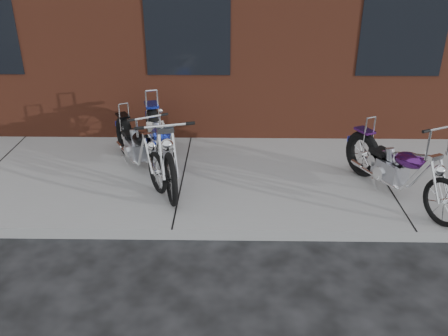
{
  "coord_description": "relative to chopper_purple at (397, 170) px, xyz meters",
  "views": [
    {
      "loc": [
        0.72,
        -4.9,
        3.37
      ],
      "look_at": [
        0.63,
        0.8,
        0.61
      ],
      "focal_mm": 38.0,
      "sensor_mm": 36.0,
      "label": 1
    }
  ],
  "objects": [
    {
      "name": "sidewalk",
      "position": [
        -2.98,
        0.58,
        -0.47
      ],
      "size": [
        22.0,
        3.0,
        0.15
      ],
      "primitive_type": "cube",
      "color": "gray",
      "rests_on": "ground"
    },
    {
      "name": "chopper_third",
      "position": [
        -3.66,
        0.73,
        -0.02
      ],
      "size": [
        1.1,
        1.86,
        1.06
      ],
      "rotation": [
        0.0,
        0.0,
        -1.06
      ],
      "color": "black",
      "rests_on": "sidewalk"
    },
    {
      "name": "chopper_blue",
      "position": [
        -3.31,
        0.64,
        0.06
      ],
      "size": [
        0.9,
        2.46,
        1.1
      ],
      "rotation": [
        0.0,
        0.0,
        -1.29
      ],
      "color": "black",
      "rests_on": "sidewalk"
    },
    {
      "name": "ground",
      "position": [
        -2.98,
        -0.92,
        -0.54
      ],
      "size": [
        120.0,
        120.0,
        0.0
      ],
      "primitive_type": "plane",
      "color": "black",
      "rests_on": "ground"
    },
    {
      "name": "chopper_purple",
      "position": [
        0.0,
        0.0,
        0.0
      ],
      "size": [
        1.04,
        2.0,
        1.22
      ],
      "rotation": [
        0.0,
        0.0,
        -1.12
      ],
      "color": "black",
      "rests_on": "sidewalk"
    }
  ]
}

